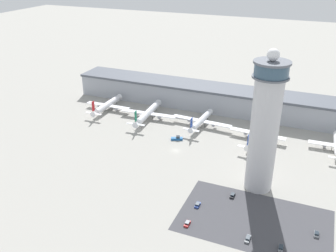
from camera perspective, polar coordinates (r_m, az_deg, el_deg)
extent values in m
plane|color=#9E9B93|center=(217.66, 1.16, -3.79)|extent=(1000.00, 1000.00, 0.00)
cube|color=#A3A8B2|center=(274.86, 6.58, 4.18)|extent=(207.41, 22.00, 15.56)
cube|color=#4C515B|center=(271.94, 6.67, 5.87)|extent=(207.41, 25.00, 1.60)
cylinder|color=#BCBCC1|center=(177.78, 14.35, -1.48)|extent=(13.04, 13.04, 55.84)
cylinder|color=#565B66|center=(167.45, 15.37, 7.22)|extent=(16.06, 16.06, 0.80)
cylinder|color=#334C60|center=(166.55, 15.50, 8.26)|extent=(14.77, 14.77, 5.58)
cylinder|color=#565B66|center=(165.67, 15.63, 9.35)|extent=(16.06, 16.06, 1.00)
sphere|color=white|center=(164.88, 15.76, 10.42)|extent=(5.40, 5.40, 5.40)
cube|color=#424247|center=(170.18, 12.99, -13.82)|extent=(64.00, 40.00, 0.01)
cylinder|color=white|center=(274.70, -9.21, 3.21)|extent=(4.50, 28.58, 4.35)
cone|color=white|center=(287.64, -7.56, 4.33)|extent=(4.37, 3.94, 4.35)
cone|color=white|center=(261.63, -11.10, 1.92)|extent=(3.94, 5.24, 3.92)
cube|color=white|center=(275.43, -9.14, 3.10)|extent=(34.19, 4.58, 0.44)
cylinder|color=#A8A8B2|center=(280.31, -10.28, 3.12)|extent=(2.42, 4.80, 2.39)
cylinder|color=#A8A8B2|center=(273.23, -7.72, 2.71)|extent=(2.42, 4.80, 2.39)
cube|color=red|center=(258.70, -11.33, 2.98)|extent=(0.31, 2.80, 6.96)
cube|color=white|center=(260.36, -11.28, 1.89)|extent=(12.20, 2.07, 0.24)
cylinder|color=black|center=(286.24, -7.83, 3.52)|extent=(0.28, 0.28, 2.04)
cylinder|color=black|center=(274.21, -8.65, 2.48)|extent=(0.28, 0.28, 2.04)
cylinder|color=black|center=(277.23, -9.73, 2.66)|extent=(0.28, 0.28, 2.04)
cylinder|color=silver|center=(256.95, -3.06, 2.03)|extent=(6.28, 33.37, 4.41)
cone|color=silver|center=(272.89, -1.58, 3.47)|extent=(4.62, 4.21, 4.41)
cone|color=silver|center=(240.85, -4.79, 0.34)|extent=(4.26, 5.50, 3.96)
cube|color=silver|center=(257.82, -3.00, 1.93)|extent=(39.72, 6.64, 0.44)
cylinder|color=#A8A8B2|center=(262.24, -4.59, 1.98)|extent=(2.69, 4.98, 2.42)
cylinder|color=#A8A8B2|center=(256.38, -1.19, 1.50)|extent=(2.69, 4.98, 2.42)
cube|color=#14704C|center=(237.64, -4.94, 1.49)|extent=(0.46, 2.81, 7.05)
cube|color=silver|center=(239.46, -4.94, 0.30)|extent=(12.43, 2.70, 0.24)
cylinder|color=black|center=(271.42, -1.82, 2.57)|extent=(0.28, 0.28, 2.42)
cylinder|color=black|center=(257.11, -2.42, 1.23)|extent=(0.28, 0.28, 2.42)
cylinder|color=black|center=(259.30, -3.69, 1.41)|extent=(0.28, 0.28, 2.42)
cylinder|color=silver|center=(245.95, 5.09, 0.88)|extent=(5.60, 26.75, 3.85)
cone|color=silver|center=(258.86, 6.33, 2.10)|extent=(4.07, 3.71, 3.85)
cone|color=silver|center=(232.81, 3.66, -0.53)|extent=(3.76, 4.83, 3.46)
cube|color=silver|center=(246.68, 5.13, 0.78)|extent=(40.98, 7.09, 0.44)
cylinder|color=#A8A8B2|center=(250.91, 3.39, 0.98)|extent=(2.39, 4.36, 2.12)
cylinder|color=#A8A8B2|center=(245.37, 7.06, 0.25)|extent=(2.39, 4.36, 2.12)
cube|color=navy|center=(229.92, 3.60, 0.51)|extent=(0.48, 2.81, 6.15)
cube|color=silver|center=(231.54, 3.53, -0.57)|extent=(10.88, 2.71, 0.24)
cylinder|color=black|center=(257.63, 6.06, 1.20)|extent=(0.28, 0.28, 2.73)
cylinder|color=black|center=(246.22, 5.61, 0.04)|extent=(0.28, 0.28, 2.73)
cylinder|color=black|center=(247.97, 4.46, 0.28)|extent=(0.28, 0.28, 2.73)
cylinder|color=white|center=(234.17, 13.46, -1.04)|extent=(6.73, 35.73, 3.97)
cone|color=white|center=(251.60, 14.61, 0.71)|extent=(4.24, 3.87, 3.97)
cone|color=white|center=(216.59, 12.09, -3.14)|extent=(3.94, 5.03, 3.58)
cube|color=white|center=(235.10, 13.49, -1.13)|extent=(34.29, 7.04, 0.44)
cylinder|color=#A8A8B2|center=(237.96, 11.87, -0.95)|extent=(2.52, 4.53, 2.19)
cylinder|color=#A8A8B2|center=(235.24, 15.20, -1.64)|extent=(2.52, 4.53, 2.19)
cube|color=navy|center=(213.41, 12.15, -2.03)|extent=(0.52, 2.81, 6.36)
cube|color=white|center=(215.24, 12.00, -3.20)|extent=(11.25, 2.86, 0.24)
cylinder|color=black|center=(250.28, 14.36, -0.24)|extent=(0.28, 0.28, 2.70)
cylinder|color=black|center=(235.03, 14.03, -1.92)|extent=(0.28, 0.28, 2.70)
cylinder|color=black|center=(236.09, 12.73, -1.65)|extent=(0.28, 0.28, 2.70)
cone|color=white|center=(249.62, 24.27, -1.20)|extent=(3.72, 3.38, 3.59)
cylinder|color=#A8A8B2|center=(237.88, 22.73, -2.66)|extent=(2.13, 4.03, 1.98)
cylinder|color=black|center=(248.24, 24.17, -2.06)|extent=(0.28, 0.28, 2.10)
cylinder|color=black|center=(237.11, 23.66, -3.23)|extent=(0.28, 0.28, 2.10)
cube|color=black|center=(227.04, 13.57, -3.24)|extent=(2.34, 6.66, 0.12)
cube|color=#2D333D|center=(226.70, 13.59, -3.07)|extent=(2.44, 7.93, 1.57)
cube|color=#232D38|center=(226.75, 13.66, -2.67)|extent=(2.13, 2.38, 1.29)
cube|color=black|center=(230.06, 1.35, -2.08)|extent=(6.43, 4.59, 0.12)
cube|color=#195699|center=(229.77, 1.35, -1.94)|extent=(7.51, 5.13, 1.39)
cube|color=#232D38|center=(229.22, 1.53, -1.66)|extent=(2.84, 2.90, 1.14)
cube|color=black|center=(174.44, 4.52, -12.02)|extent=(1.88, 3.55, 0.12)
cube|color=navy|center=(174.23, 4.53, -11.93)|extent=(1.97, 4.22, 0.82)
cube|color=#232D38|center=(173.71, 4.52, -11.76)|extent=(1.70, 2.33, 0.67)
cube|color=black|center=(182.31, 9.80, -10.52)|extent=(1.78, 3.74, 0.12)
cube|color=black|center=(182.10, 9.81, -10.42)|extent=(1.86, 4.45, 0.86)
cube|color=#232D38|center=(181.56, 9.82, -10.24)|extent=(1.62, 2.45, 0.70)
cube|color=black|center=(160.09, 12.06, -16.59)|extent=(1.85, 4.08, 0.12)
cube|color=slate|center=(159.87, 12.07, -16.50)|extent=(1.96, 4.85, 0.80)
cube|color=#232D38|center=(159.49, 12.11, -16.28)|extent=(1.65, 2.69, 0.65)
cube|color=black|center=(170.05, 21.66, -15.19)|extent=(1.80, 3.42, 0.12)
cube|color=slate|center=(169.83, 21.68, -15.10)|extent=(1.87, 4.07, 0.84)
cube|color=#232D38|center=(169.28, 21.72, -14.92)|extent=(1.64, 2.24, 0.69)
cube|color=black|center=(164.05, 2.95, -14.76)|extent=(1.80, 3.45, 0.12)
cube|color=red|center=(163.84, 2.96, -14.67)|extent=(1.88, 4.11, 0.77)
cube|color=#232D38|center=(163.46, 2.97, -14.46)|extent=(1.65, 2.26, 0.63)
cube|color=black|center=(159.09, 16.78, -17.55)|extent=(1.94, 3.69, 0.12)
cube|color=slate|center=(158.84, 16.80, -17.45)|extent=(2.04, 4.38, 0.87)
cube|color=#232D38|center=(158.40, 16.84, -17.21)|extent=(1.73, 2.44, 0.71)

